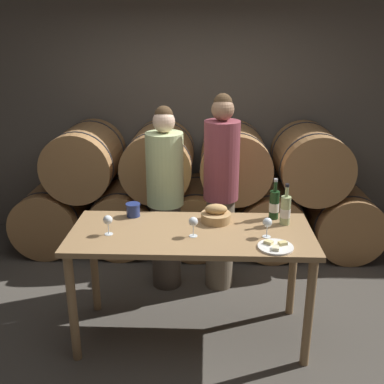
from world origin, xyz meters
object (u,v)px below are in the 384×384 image
object	(u,v)px
person_right	(221,192)
blue_crock	(133,209)
wine_glass_center	(267,223)
wine_bottle_white	(285,210)
wine_glass_far_left	(108,221)
tasting_table	(191,245)
wine_glass_left	(193,222)
person_left	(165,199)
bread_basket	(216,215)
wine_bottle_red	(274,205)
cheese_plate	(276,247)

from	to	relation	value
person_right	blue_crock	distance (m)	0.84
blue_crock	wine_glass_center	bearing A→B (deg)	-19.14
wine_bottle_white	wine_glass_far_left	size ratio (longest dim) A/B	2.19
tasting_table	wine_glass_left	distance (m)	0.23
wine_bottle_white	person_left	bearing A→B (deg)	148.19
bread_basket	person_right	bearing A→B (deg)	84.76
wine_bottle_red	person_right	bearing A→B (deg)	129.36
person_left	blue_crock	bearing A→B (deg)	-113.50
wine_bottle_red	wine_bottle_white	distance (m)	0.13
wine_glass_far_left	wine_glass_center	xyz separation A→B (m)	(1.12, -0.00, 0.00)
bread_basket	wine_glass_left	size ratio (longest dim) A/B	1.56
wine_bottle_white	cheese_plate	distance (m)	0.43
wine_bottle_white	wine_glass_left	world-z (taller)	wine_bottle_white
wine_bottle_white	bread_basket	size ratio (longest dim) A/B	1.40
wine_glass_left	cheese_plate	bearing A→B (deg)	-16.45
person_right	wine_glass_left	size ratio (longest dim) A/B	12.23
person_left	wine_bottle_red	bearing A→B (deg)	-28.56
wine_bottle_red	wine_glass_center	xyz separation A→B (m)	(-0.09, -0.34, -0.01)
wine_glass_far_left	person_left	bearing A→B (deg)	68.10
blue_crock	wine_glass_far_left	size ratio (longest dim) A/B	0.77
wine_bottle_red	bread_basket	xyz separation A→B (m)	(-0.45, -0.08, -0.06)
person_left	wine_glass_center	distance (m)	1.15
blue_crock	cheese_plate	distance (m)	1.16
bread_basket	wine_bottle_red	bearing A→B (deg)	10.32
person_right	wine_glass_far_left	world-z (taller)	person_right
person_left	tasting_table	bearing A→B (deg)	-71.01
bread_basket	wine_glass_left	distance (m)	0.32
wine_bottle_red	wine_glass_far_left	world-z (taller)	wine_bottle_red
person_right	wine_bottle_red	distance (m)	0.63
tasting_table	person_left	distance (m)	0.80
wine_glass_left	bread_basket	bearing A→B (deg)	58.45
wine_glass_left	wine_glass_center	xyz separation A→B (m)	(0.52, 0.01, 0.00)
blue_crock	person_right	bearing A→B (deg)	34.38
tasting_table	wine_glass_far_left	distance (m)	0.63
bread_basket	wine_glass_left	bearing A→B (deg)	-121.55
wine_glass_far_left	person_right	bearing A→B (deg)	45.01
wine_glass_far_left	bread_basket	bearing A→B (deg)	18.46
wine_bottle_red	wine_glass_left	size ratio (longest dim) A/B	2.21
person_left	wine_glass_far_left	size ratio (longest dim) A/B	11.52
wine_bottle_white	cheese_plate	xyz separation A→B (m)	(-0.12, -0.40, -0.10)
tasting_table	blue_crock	bearing A→B (deg)	149.68
wine_bottle_red	bread_basket	distance (m)	0.46
person_right	wine_glass_far_left	xyz separation A→B (m)	(-0.82, -0.82, 0.07)
wine_bottle_red	wine_glass_center	size ratio (longest dim) A/B	2.21
person_right	wine_bottle_white	distance (m)	0.75
wine_bottle_white	wine_glass_far_left	xyz separation A→B (m)	(-1.28, -0.23, -0.01)
blue_crock	bread_basket	xyz separation A→B (m)	(0.65, -0.09, -0.00)
bread_basket	cheese_plate	size ratio (longest dim) A/B	0.95
wine_bottle_white	cheese_plate	size ratio (longest dim) A/B	1.33
tasting_table	person_left	size ratio (longest dim) A/B	1.05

